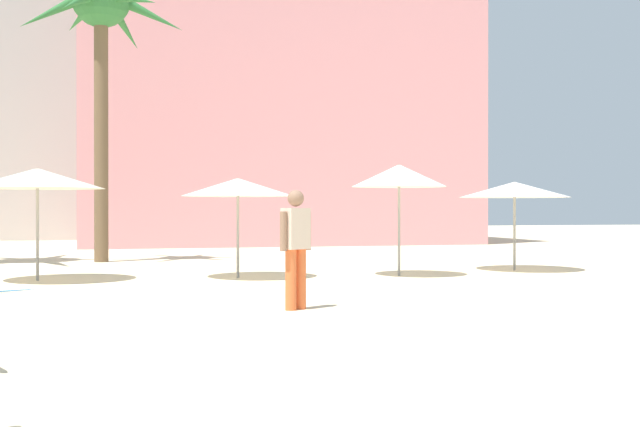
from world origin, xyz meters
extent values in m
cube|color=pink|center=(4.69, 30.08, 6.47)|extent=(16.14, 9.64, 12.94)
cylinder|color=brown|center=(-2.47, 18.18, 3.63)|extent=(0.38, 0.38, 7.26)
cone|color=#2D6B33|center=(-1.18, 18.02, 6.85)|extent=(1.98, 0.60, 1.16)
cone|color=#2D6B33|center=(-1.85, 19.28, 6.76)|extent=(1.25, 1.82, 1.31)
cone|color=#2D6B33|center=(-3.02, 19.43, 7.01)|extent=(1.14, 1.98, 0.86)
cone|color=#2D6B33|center=(-3.71, 17.96, 6.76)|extent=(1.92, 0.69, 1.32)
cone|color=#2D6B33|center=(-3.02, 17.00, 6.84)|extent=(1.14, 1.92, 1.17)
cylinder|color=gray|center=(3.84, 11.80, 1.21)|extent=(0.06, 0.06, 2.43)
cone|color=white|center=(3.84, 11.80, 2.18)|extent=(2.08, 2.08, 0.49)
cylinder|color=gray|center=(-3.68, 12.49, 1.14)|extent=(0.06, 0.06, 2.28)
cone|color=beige|center=(-3.68, 12.49, 2.08)|extent=(2.66, 2.66, 0.41)
cylinder|color=gray|center=(7.04, 12.56, 1.05)|extent=(0.06, 0.06, 2.10)
cone|color=white|center=(7.04, 12.56, 1.92)|extent=(2.60, 2.60, 0.37)
cylinder|color=gray|center=(0.36, 12.18, 1.05)|extent=(0.06, 0.06, 2.11)
cone|color=white|center=(0.36, 12.18, 1.92)|extent=(2.39, 2.39, 0.38)
cylinder|color=orange|center=(0.41, 6.68, 0.44)|extent=(0.22, 0.22, 0.87)
cylinder|color=orange|center=(0.24, 6.57, 0.44)|extent=(0.22, 0.22, 0.87)
cube|color=beige|center=(0.32, 6.63, 1.17)|extent=(0.46, 0.40, 0.59)
sphere|color=#936B51|center=(0.32, 6.63, 1.61)|extent=(0.33, 0.33, 0.24)
cylinder|color=#936B51|center=(0.53, 6.76, 1.14)|extent=(0.14, 0.14, 0.56)
cylinder|color=#936B51|center=(0.11, 6.49, 1.14)|extent=(0.14, 0.14, 0.56)
camera|label=1|loc=(-2.30, -4.59, 1.45)|focal=44.92mm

